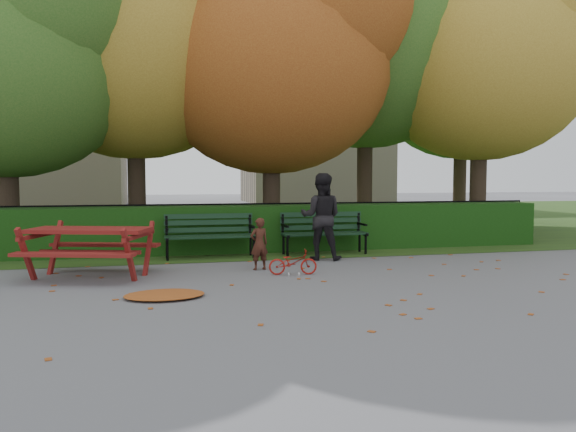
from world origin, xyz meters
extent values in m
plane|color=slate|center=(0.00, 0.00, 0.00)|extent=(90.00, 90.00, 0.00)
plane|color=#223C16|center=(0.00, 14.00, 0.01)|extent=(90.00, 90.00, 0.00)
cube|color=tan|center=(-9.00, 26.00, 7.50)|extent=(10.00, 7.00, 15.00)
cube|color=tan|center=(8.00, 28.00, 6.00)|extent=(9.00, 6.00, 12.00)
cube|color=black|center=(0.00, 4.50, 0.50)|extent=(13.00, 0.90, 1.00)
cube|color=black|center=(0.00, 5.30, 0.08)|extent=(14.00, 0.04, 0.04)
cube|color=black|center=(0.00, 5.30, 1.00)|extent=(14.00, 0.04, 0.04)
cylinder|color=black|center=(-3.00, 5.30, 0.50)|extent=(0.03, 0.03, 1.00)
cylinder|color=black|center=(0.00, 5.30, 0.50)|extent=(0.03, 0.03, 1.00)
cylinder|color=black|center=(3.00, 5.30, 0.50)|extent=(0.03, 0.03, 1.00)
cylinder|color=black|center=(6.50, 5.30, 0.50)|extent=(0.03, 0.03, 1.00)
cylinder|color=black|center=(-5.50, 5.80, 1.31)|extent=(0.44, 0.44, 2.62)
ellipsoid|color=#295A1B|center=(-5.50, 5.80, 4.12)|extent=(5.60, 5.60, 5.04)
cylinder|color=black|center=(-2.80, 7.00, 1.57)|extent=(0.44, 0.44, 3.15)
ellipsoid|color=olive|center=(-2.80, 7.00, 4.95)|extent=(6.40, 6.40, 5.76)
cylinder|color=black|center=(0.50, 6.20, 1.40)|extent=(0.44, 0.44, 2.80)
ellipsoid|color=maroon|center=(0.50, 6.20, 4.40)|extent=(6.00, 6.00, 5.40)
sphere|color=maroon|center=(1.55, 5.45, 5.75)|extent=(4.50, 4.50, 4.50)
cylinder|color=black|center=(3.50, 7.50, 1.75)|extent=(0.44, 0.44, 3.50)
ellipsoid|color=#295A1B|center=(3.50, 7.50, 5.50)|extent=(6.80, 6.80, 6.12)
cylinder|color=black|center=(6.20, 6.00, 1.49)|extent=(0.44, 0.44, 2.97)
ellipsoid|color=olive|center=(6.20, 6.00, 4.68)|extent=(5.80, 5.80, 5.22)
sphere|color=olive|center=(7.21, 5.28, 5.98)|extent=(4.35, 4.35, 4.35)
cylinder|color=black|center=(8.00, 10.00, 1.57)|extent=(0.44, 0.44, 3.15)
ellipsoid|color=#295A1B|center=(8.00, 10.00, 4.95)|extent=(6.00, 6.00, 5.40)
sphere|color=#295A1B|center=(9.05, 9.25, 6.30)|extent=(4.50, 4.50, 4.50)
cube|color=black|center=(-1.30, 3.42, 0.44)|extent=(1.80, 0.12, 0.04)
cube|color=black|center=(-1.30, 3.60, 0.44)|extent=(1.80, 0.12, 0.04)
cube|color=black|center=(-1.30, 3.78, 0.44)|extent=(1.80, 0.12, 0.04)
cube|color=black|center=(-1.30, 3.87, 0.55)|extent=(1.80, 0.05, 0.10)
cube|color=black|center=(-1.30, 3.87, 0.70)|extent=(1.80, 0.05, 0.10)
cube|color=black|center=(-1.30, 3.87, 0.83)|extent=(1.80, 0.05, 0.10)
cube|color=black|center=(-2.15, 3.60, 0.42)|extent=(0.05, 0.55, 0.06)
cube|color=black|center=(-2.15, 3.87, 0.65)|extent=(0.05, 0.05, 0.41)
cylinder|color=black|center=(-2.15, 3.42, 0.22)|extent=(0.05, 0.05, 0.44)
cylinder|color=black|center=(-2.15, 3.78, 0.22)|extent=(0.05, 0.05, 0.44)
cube|color=black|center=(-2.15, 3.62, 0.62)|extent=(0.05, 0.45, 0.04)
cube|color=black|center=(-0.45, 3.60, 0.42)|extent=(0.05, 0.55, 0.06)
cube|color=black|center=(-0.45, 3.87, 0.65)|extent=(0.05, 0.05, 0.41)
cylinder|color=black|center=(-0.45, 3.42, 0.22)|extent=(0.05, 0.05, 0.44)
cylinder|color=black|center=(-0.45, 3.78, 0.22)|extent=(0.05, 0.05, 0.44)
cube|color=black|center=(-0.45, 3.62, 0.62)|extent=(0.05, 0.45, 0.04)
cube|color=black|center=(1.10, 3.42, 0.44)|extent=(1.80, 0.12, 0.04)
cube|color=black|center=(1.10, 3.60, 0.44)|extent=(1.80, 0.12, 0.04)
cube|color=black|center=(1.10, 3.78, 0.44)|extent=(1.80, 0.12, 0.04)
cube|color=black|center=(1.10, 3.87, 0.55)|extent=(1.80, 0.05, 0.10)
cube|color=black|center=(1.10, 3.87, 0.70)|extent=(1.80, 0.05, 0.10)
cube|color=black|center=(1.10, 3.87, 0.83)|extent=(1.80, 0.05, 0.10)
cube|color=black|center=(0.25, 3.60, 0.42)|extent=(0.05, 0.55, 0.06)
cube|color=black|center=(0.25, 3.87, 0.65)|extent=(0.05, 0.05, 0.41)
cylinder|color=black|center=(0.25, 3.42, 0.22)|extent=(0.05, 0.05, 0.44)
cylinder|color=black|center=(0.25, 3.78, 0.22)|extent=(0.05, 0.05, 0.44)
cube|color=black|center=(0.25, 3.62, 0.62)|extent=(0.05, 0.45, 0.04)
cube|color=black|center=(1.95, 3.60, 0.42)|extent=(0.05, 0.55, 0.06)
cube|color=black|center=(1.95, 3.87, 0.65)|extent=(0.05, 0.05, 0.41)
cylinder|color=black|center=(1.95, 3.42, 0.22)|extent=(0.05, 0.05, 0.44)
cylinder|color=black|center=(1.95, 3.78, 0.22)|extent=(0.05, 0.05, 0.44)
cube|color=black|center=(1.95, 3.62, 0.62)|extent=(0.05, 0.45, 0.04)
cube|color=maroon|center=(-3.41, 1.88, 0.77)|extent=(2.03, 1.31, 0.06)
cube|color=maroon|center=(-3.60, 1.29, 0.46)|extent=(1.87, 0.81, 0.05)
cube|color=maroon|center=(-3.22, 2.48, 0.46)|extent=(1.87, 0.81, 0.05)
cube|color=maroon|center=(-4.33, 1.68, 0.42)|extent=(0.22, 0.53, 0.92)
cube|color=maroon|center=(-4.05, 2.58, 0.42)|extent=(0.22, 0.53, 0.92)
cube|color=maroon|center=(-4.19, 2.13, 0.69)|extent=(0.48, 1.37, 0.06)
cube|color=maroon|center=(-2.77, 1.19, 0.42)|extent=(0.22, 0.53, 0.92)
cube|color=maroon|center=(-2.49, 2.09, 0.42)|extent=(0.22, 0.53, 0.92)
cube|color=maroon|center=(-2.63, 1.64, 0.69)|extent=(0.48, 1.37, 0.06)
cube|color=maroon|center=(-3.41, 1.88, 0.42)|extent=(1.62, 0.56, 0.06)
ellipsoid|color=brown|center=(-2.27, 0.05, 0.04)|extent=(1.23, 0.98, 0.08)
imported|color=#3C1C13|center=(-0.60, 1.99, 0.46)|extent=(0.37, 0.29, 0.92)
imported|color=black|center=(0.81, 2.90, 0.85)|extent=(1.01, 0.91, 1.71)
imported|color=#9C150E|center=(-0.15, 1.36, 0.21)|extent=(0.83, 0.39, 0.42)
camera|label=1|loc=(-2.40, -7.64, 1.63)|focal=35.00mm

